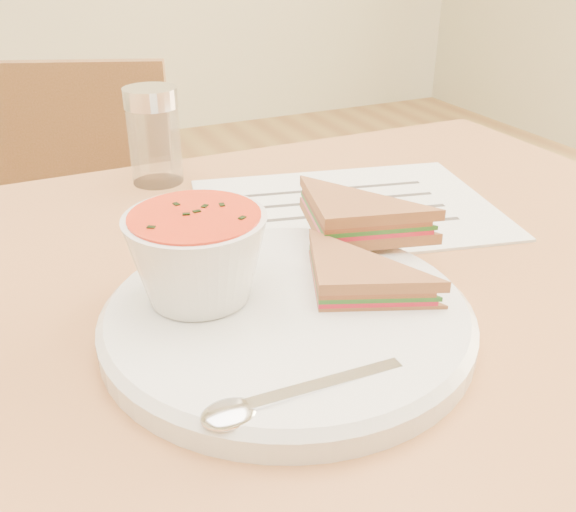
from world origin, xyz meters
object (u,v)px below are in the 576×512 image
chair_far (72,313)px  condiment_shaker (154,136)px  plate (287,319)px  soup_bowl (198,261)px

chair_far → condiment_shaker: condiment_shaker is taller
chair_far → plate: (0.11, -0.67, 0.35)m
condiment_shaker → soup_bowl: bearing=-99.1°
plate → condiment_shaker: (-0.01, 0.35, 0.05)m
plate → soup_bowl: bearing=145.5°
chair_far → soup_bowl: soup_bowl is taller
plate → condiment_shaker: bearing=91.0°
chair_far → plate: chair_far is taller
chair_far → soup_bowl: (0.05, -0.63, 0.40)m
chair_far → plate: bearing=120.8°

